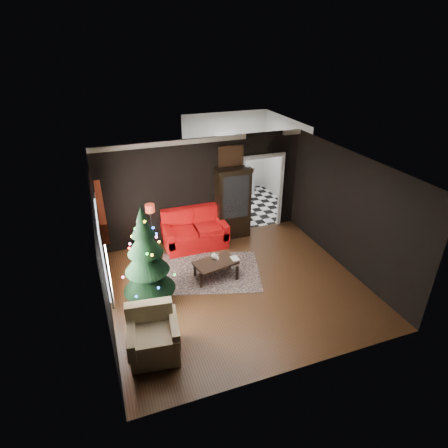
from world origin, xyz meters
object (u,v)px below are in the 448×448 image
object	(u,v)px
loveseat	(195,229)
armchair	(153,334)
curio_cabinet	(233,205)
floor_lamp	(152,231)
wall_clock	(273,147)
teapot	(214,256)
coffee_table	(216,270)
kitchen_table	(236,201)
christmas_tree	(146,256)

from	to	relation	value
loveseat	armchair	bearing A→B (deg)	-116.75
curio_cabinet	floor_lamp	size ratio (longest dim) A/B	1.33
loveseat	wall_clock	xyz separation A→B (m)	(2.35, 0.40, 1.88)
curio_cabinet	floor_lamp	world-z (taller)	curio_cabinet
armchair	loveseat	bearing A→B (deg)	70.17
floor_lamp	loveseat	bearing A→B (deg)	16.27
wall_clock	teapot	bearing A→B (deg)	-141.52
loveseat	floor_lamp	xyz separation A→B (m)	(-1.16, -0.34, 0.33)
loveseat	wall_clock	world-z (taller)	wall_clock
coffee_table	kitchen_table	world-z (taller)	kitchen_table
armchair	wall_clock	world-z (taller)	wall_clock
kitchen_table	christmas_tree	bearing A→B (deg)	-134.20
armchair	wall_clock	distance (m)	5.88
loveseat	floor_lamp	size ratio (longest dim) A/B	1.19
christmas_tree	floor_lamp	bearing A→B (deg)	75.86
teapot	wall_clock	world-z (taller)	wall_clock
floor_lamp	kitchen_table	xyz separation A→B (m)	(2.96, 1.99, -0.45)
coffee_table	kitchen_table	distance (m)	3.68
christmas_tree	coffee_table	xyz separation A→B (m)	(1.56, 0.19, -0.82)
wall_clock	kitchen_table	xyz separation A→B (m)	(-0.55, 1.25, -2.00)
christmas_tree	kitchen_table	world-z (taller)	christmas_tree
floor_lamp	wall_clock	xyz separation A→B (m)	(3.51, 0.74, 1.55)
floor_lamp	armchair	distance (m)	3.13
christmas_tree	loveseat	bearing A→B (deg)	49.26
curio_cabinet	armchair	xyz separation A→B (m)	(-2.86, -3.61, -0.49)
armchair	teapot	world-z (taller)	armchair
loveseat	coffee_table	size ratio (longest dim) A/B	1.79
christmas_tree	coffee_table	size ratio (longest dim) A/B	2.22
christmas_tree	armchair	distance (m)	1.75
floor_lamp	kitchen_table	size ratio (longest dim) A/B	1.90
floor_lamp	wall_clock	bearing A→B (deg)	11.88
christmas_tree	teapot	world-z (taller)	christmas_tree
coffee_table	wall_clock	size ratio (longest dim) A/B	2.96
christmas_tree	teapot	distance (m)	1.69
christmas_tree	armchair	xyz separation A→B (m)	(-0.19, -1.63, -0.59)
floor_lamp	curio_cabinet	bearing A→B (deg)	13.59
kitchen_table	armchair	bearing A→B (deg)	-124.84
armchair	kitchen_table	bearing A→B (deg)	62.07
loveseat	curio_cabinet	xyz separation A→B (m)	(1.15, 0.22, 0.45)
floor_lamp	teapot	world-z (taller)	floor_lamp
floor_lamp	christmas_tree	world-z (taller)	christmas_tree
curio_cabinet	armchair	world-z (taller)	curio_cabinet
armchair	coffee_table	world-z (taller)	armchair
floor_lamp	teapot	size ratio (longest dim) A/B	9.07
loveseat	kitchen_table	bearing A→B (deg)	42.51
wall_clock	kitchen_table	distance (m)	2.43
armchair	kitchen_table	world-z (taller)	armchair
teapot	wall_clock	distance (m)	3.48
teapot	kitchen_table	size ratio (longest dim) A/B	0.21
kitchen_table	coffee_table	bearing A→B (deg)	-118.62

